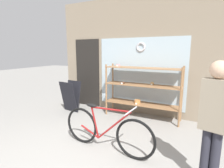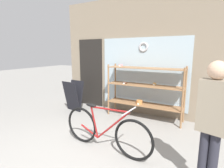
{
  "view_description": "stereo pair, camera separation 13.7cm",
  "coord_description": "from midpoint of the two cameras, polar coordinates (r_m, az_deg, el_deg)",
  "views": [
    {
      "loc": [
        1.62,
        -1.72,
        1.73
      ],
      "look_at": [
        0.18,
        1.19,
        1.13
      ],
      "focal_mm": 28.0,
      "sensor_mm": 36.0,
      "label": 1
    },
    {
      "loc": [
        1.75,
        -1.65,
        1.73
      ],
      "look_at": [
        0.18,
        1.19,
        1.13
      ],
      "focal_mm": 28.0,
      "sensor_mm": 36.0,
      "label": 2
    }
  ],
  "objects": [
    {
      "name": "storefront_facade",
      "position": [
        4.94,
        5.93,
        8.42
      ],
      "size": [
        4.67,
        0.13,
        3.19
      ],
      "color": "gray",
      "rests_on": "ground_plane"
    },
    {
      "name": "display_case",
      "position": [
        4.56,
        8.84,
        -1.06
      ],
      "size": [
        1.95,
        0.45,
        1.39
      ],
      "color": "#8E6642",
      "rests_on": "ground_plane"
    },
    {
      "name": "sandwich_board",
      "position": [
        5.25,
        -14.08,
        -3.92
      ],
      "size": [
        0.56,
        0.44,
        0.88
      ],
      "rotation": [
        0.0,
        0.0,
        -0.11
      ],
      "color": "black",
      "rests_on": "ground_plane"
    },
    {
      "name": "pedestrian",
      "position": [
        2.42,
        29.07,
        -9.34
      ],
      "size": [
        0.36,
        0.26,
        1.63
      ],
      "rotation": [
        0.0,
        0.0,
        -0.26
      ],
      "color": "#282833",
      "rests_on": "ground_plane"
    },
    {
      "name": "bicycle",
      "position": [
        3.17,
        -3.37,
        -14.88
      ],
      "size": [
        1.78,
        0.46,
        0.82
      ],
      "rotation": [
        0.0,
        0.0,
        -0.06
      ],
      "color": "black",
      "rests_on": "ground_plane"
    }
  ]
}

